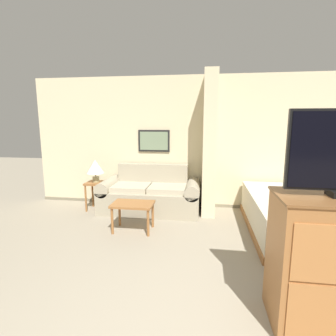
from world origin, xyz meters
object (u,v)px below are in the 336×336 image
couch (150,195)px  bed (296,215)px  table_lamp (95,167)px  backpack (313,188)px  coffee_table (133,207)px

couch → bed: bearing=-15.4°
table_lamp → backpack: 3.73m
couch → table_lamp: 1.19m
couch → table_lamp: size_ratio=4.38×
coffee_table → backpack: bearing=2.1°
table_lamp → bed: 3.61m
coffee_table → bed: bed is taller
coffee_table → bed: (2.53, 0.29, -0.10)m
coffee_table → bed: bearing=6.5°
coffee_table → bed: 2.55m
table_lamp → backpack: bearing=-12.3°
table_lamp → bed: table_lamp is taller
couch → bed: couch is taller
table_lamp → bed: (3.52, -0.60, -0.56)m
table_lamp → backpack: table_lamp is taller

